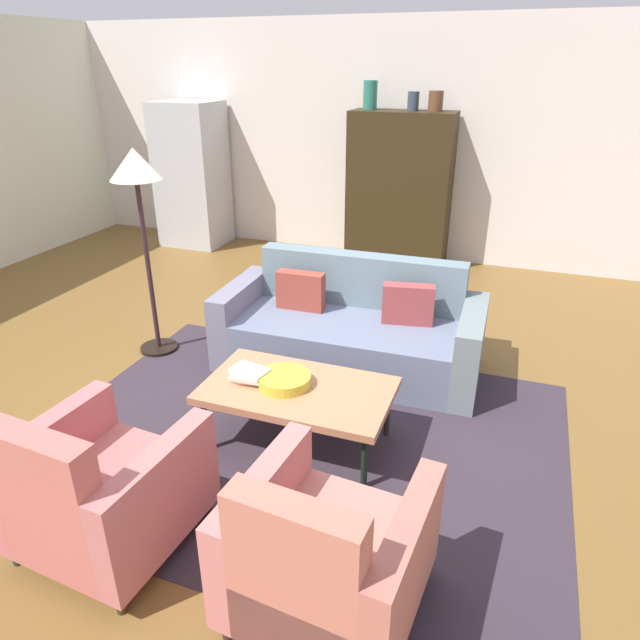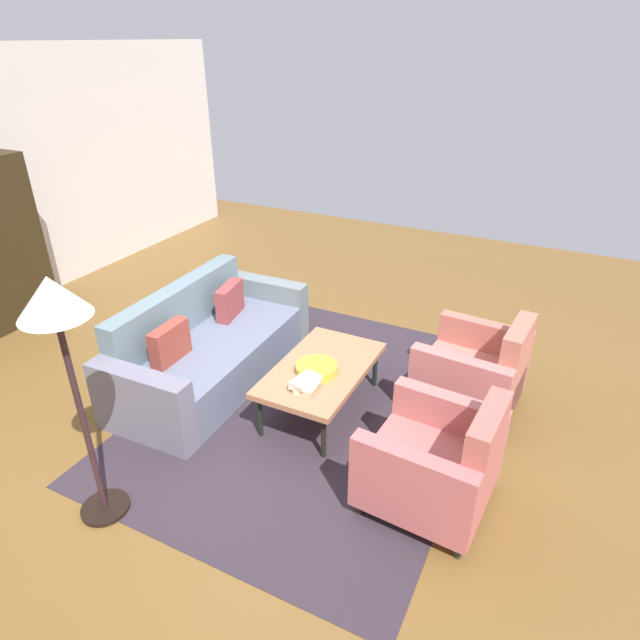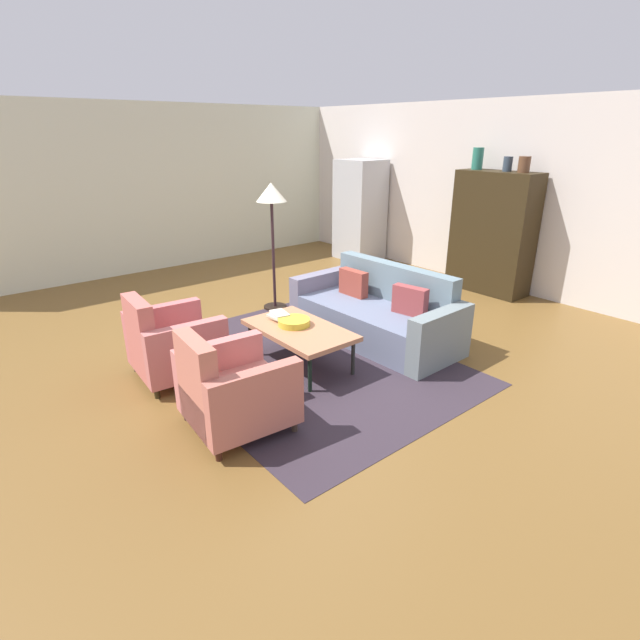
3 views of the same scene
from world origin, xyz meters
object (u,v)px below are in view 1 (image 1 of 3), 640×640
object	(u,v)px
cabinet	(399,190)
vase_round	(413,101)
vase_tall	(370,95)
vase_small	(436,101)
book_stack	(250,374)
armchair_left	(98,495)
armchair_right	(324,561)
fruit_bowl	(284,380)
coffee_table	(298,392)
refrigerator	(192,175)
couch	(351,330)
floor_lamp	(137,184)

from	to	relation	value
cabinet	vase_round	bearing A→B (deg)	-2.71
vase_tall	vase_small	bearing A→B (deg)	0.00
book_stack	cabinet	world-z (taller)	cabinet
armchair_left	vase_tall	size ratio (longest dim) A/B	2.80
armchair_right	fruit_bowl	bearing A→B (deg)	125.25
coffee_table	vase_round	size ratio (longest dim) A/B	5.84
armchair_right	book_stack	distance (m)	1.47
armchair_left	armchair_right	distance (m)	1.20
cabinet	refrigerator	size ratio (longest dim) A/B	0.97
armchair_left	vase_round	bearing A→B (deg)	88.83
couch	vase_small	distance (m)	3.12
coffee_table	refrigerator	xyz separation A→B (m)	(-3.03, 3.75, 0.53)
vase_round	refrigerator	bearing A→B (deg)	-178.02
armchair_left	vase_round	world-z (taller)	vase_round
couch	armchair_left	world-z (taller)	armchair_left
coffee_table	fruit_bowl	bearing A→B (deg)	180.00
coffee_table	armchair_left	size ratio (longest dim) A/B	1.36
fruit_bowl	vase_tall	bearing A→B (deg)	98.09
vase_round	cabinet	bearing A→B (deg)	177.29
coffee_table	armchair_right	xyz separation A→B (m)	(0.59, -1.17, -0.05)
refrigerator	fruit_bowl	bearing A→B (deg)	-51.93
book_stack	refrigerator	distance (m)	4.67
armchair_right	cabinet	xyz separation A→B (m)	(-0.83, 5.02, 0.56)
couch	armchair_right	xyz separation A→B (m)	(0.60, -2.35, 0.06)
armchair_left	armchair_right	size ratio (longest dim) A/B	1.00
vase_tall	refrigerator	size ratio (longest dim) A/B	0.17
vase_round	floor_lamp	xyz separation A→B (m)	(-1.52, -3.03, -0.46)
fruit_bowl	floor_lamp	world-z (taller)	floor_lamp
book_stack	cabinet	distance (m)	3.90
couch	fruit_bowl	world-z (taller)	couch
coffee_table	cabinet	distance (m)	3.90
vase_tall	fruit_bowl	bearing A→B (deg)	-81.91
vase_small	armchair_right	bearing A→B (deg)	-84.51
cabinet	refrigerator	world-z (taller)	refrigerator
armchair_left	vase_tall	world-z (taller)	vase_tall
coffee_table	vase_small	xyz separation A→B (m)	(0.11, 3.85, 1.52)
book_stack	cabinet	bearing A→B (deg)	88.75
vase_tall	refrigerator	distance (m)	2.61
fruit_bowl	vase_tall	world-z (taller)	vase_tall
armchair_right	vase_tall	size ratio (longest dim) A/B	2.80
armchair_left	refrigerator	size ratio (longest dim) A/B	0.48
vase_tall	floor_lamp	bearing A→B (deg)	-108.55
armchair_left	cabinet	bearing A→B (deg)	89.97
vase_tall	vase_small	distance (m)	0.75
vase_round	fruit_bowl	bearing A→B (deg)	-89.29
vase_small	couch	bearing A→B (deg)	-92.45
couch	vase_round	distance (m)	3.12
armchair_left	couch	bearing A→B (deg)	79.78
armchair_left	coffee_table	bearing A→B (deg)	66.74
book_stack	vase_round	bearing A→B (deg)	87.27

